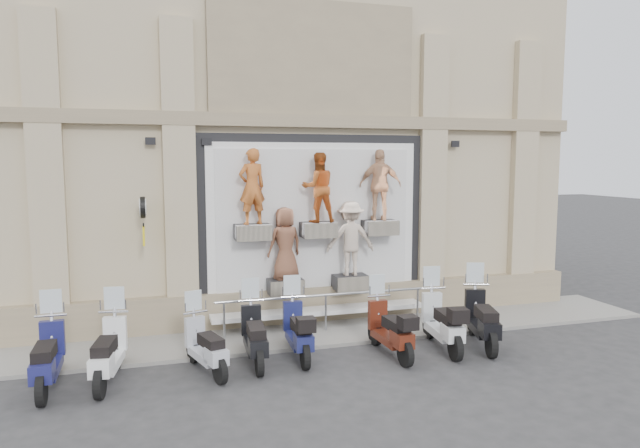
{
  "coord_description": "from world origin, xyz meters",
  "views": [
    {
      "loc": [
        -3.78,
        -10.07,
        3.94
      ],
      "look_at": [
        -0.17,
        1.9,
        2.54
      ],
      "focal_mm": 32.0,
      "sensor_mm": 36.0,
      "label": 1
    }
  ],
  "objects_px": {
    "clock_sign_bracket": "(143,214)",
    "scooter_a": "(47,344)",
    "scooter_g": "(442,311)",
    "scooter_h": "(482,307)",
    "guard_rail": "(326,314)",
    "scooter_d": "(254,324)",
    "scooter_e": "(298,319)",
    "scooter_c": "(205,335)",
    "scooter_b": "(108,339)",
    "scooter_f": "(390,318)"
  },
  "relations": [
    {
      "from": "clock_sign_bracket",
      "to": "scooter_a",
      "type": "distance_m",
      "value": 3.33
    },
    {
      "from": "scooter_g",
      "to": "scooter_h",
      "type": "bearing_deg",
      "value": 3.43
    },
    {
      "from": "guard_rail",
      "to": "scooter_d",
      "type": "xyz_separation_m",
      "value": [
        -1.89,
        -1.4,
        0.32
      ]
    },
    {
      "from": "guard_rail",
      "to": "scooter_e",
      "type": "bearing_deg",
      "value": -126.85
    },
    {
      "from": "clock_sign_bracket",
      "to": "scooter_c",
      "type": "distance_m",
      "value": 3.15
    },
    {
      "from": "scooter_a",
      "to": "scooter_c",
      "type": "relative_size",
      "value": 1.12
    },
    {
      "from": "scooter_a",
      "to": "scooter_b",
      "type": "distance_m",
      "value": 0.99
    },
    {
      "from": "scooter_h",
      "to": "scooter_b",
      "type": "bearing_deg",
      "value": -163.27
    },
    {
      "from": "guard_rail",
      "to": "clock_sign_bracket",
      "type": "bearing_deg",
      "value": 173.16
    },
    {
      "from": "guard_rail",
      "to": "scooter_e",
      "type": "relative_size",
      "value": 2.65
    },
    {
      "from": "scooter_d",
      "to": "scooter_e",
      "type": "bearing_deg",
      "value": 7.96
    },
    {
      "from": "scooter_a",
      "to": "scooter_d",
      "type": "height_order",
      "value": "scooter_a"
    },
    {
      "from": "guard_rail",
      "to": "scooter_a",
      "type": "bearing_deg",
      "value": -163.53
    },
    {
      "from": "guard_rail",
      "to": "scooter_a",
      "type": "distance_m",
      "value": 5.78
    },
    {
      "from": "scooter_b",
      "to": "scooter_h",
      "type": "xyz_separation_m",
      "value": [
        7.47,
        -0.14,
        0.04
      ]
    },
    {
      "from": "scooter_f",
      "to": "scooter_a",
      "type": "bearing_deg",
      "value": 176.55
    },
    {
      "from": "clock_sign_bracket",
      "to": "scooter_c",
      "type": "xyz_separation_m",
      "value": [
        1.05,
        -2.12,
        -2.08
      ]
    },
    {
      "from": "scooter_f",
      "to": "scooter_c",
      "type": "bearing_deg",
      "value": 175.99
    },
    {
      "from": "clock_sign_bracket",
      "to": "scooter_f",
      "type": "distance_m",
      "value": 5.58
    },
    {
      "from": "scooter_d",
      "to": "scooter_h",
      "type": "height_order",
      "value": "scooter_h"
    },
    {
      "from": "scooter_e",
      "to": "scooter_h",
      "type": "distance_m",
      "value": 3.95
    },
    {
      "from": "guard_rail",
      "to": "scooter_a",
      "type": "height_order",
      "value": "scooter_a"
    },
    {
      "from": "scooter_c",
      "to": "scooter_f",
      "type": "xyz_separation_m",
      "value": [
        3.66,
        -0.11,
        0.05
      ]
    },
    {
      "from": "scooter_h",
      "to": "scooter_c",
      "type": "bearing_deg",
      "value": -163.4
    },
    {
      "from": "scooter_f",
      "to": "scooter_g",
      "type": "relative_size",
      "value": 0.94
    },
    {
      "from": "scooter_d",
      "to": "scooter_e",
      "type": "height_order",
      "value": "scooter_d"
    },
    {
      "from": "scooter_g",
      "to": "scooter_h",
      "type": "xyz_separation_m",
      "value": [
        0.92,
        -0.06,
        0.02
      ]
    },
    {
      "from": "guard_rail",
      "to": "scooter_f",
      "type": "distance_m",
      "value": 1.95
    },
    {
      "from": "scooter_f",
      "to": "guard_rail",
      "type": "bearing_deg",
      "value": 112.26
    },
    {
      "from": "clock_sign_bracket",
      "to": "scooter_f",
      "type": "xyz_separation_m",
      "value": [
        4.7,
        -2.22,
        -2.03
      ]
    },
    {
      "from": "guard_rail",
      "to": "scooter_h",
      "type": "bearing_deg",
      "value": -31.23
    },
    {
      "from": "scooter_c",
      "to": "scooter_e",
      "type": "xyz_separation_m",
      "value": [
        1.85,
        0.32,
        0.05
      ]
    },
    {
      "from": "scooter_f",
      "to": "scooter_g",
      "type": "distance_m",
      "value": 1.21
    },
    {
      "from": "guard_rail",
      "to": "scooter_e",
      "type": "height_order",
      "value": "scooter_e"
    },
    {
      "from": "scooter_b",
      "to": "scooter_g",
      "type": "xyz_separation_m",
      "value": [
        6.55,
        -0.08,
        0.02
      ]
    },
    {
      "from": "guard_rail",
      "to": "scooter_f",
      "type": "relative_size",
      "value": 2.66
    },
    {
      "from": "scooter_g",
      "to": "scooter_c",
      "type": "bearing_deg",
      "value": -173.3
    },
    {
      "from": "clock_sign_bracket",
      "to": "scooter_g",
      "type": "relative_size",
      "value": 0.51
    },
    {
      "from": "scooter_c",
      "to": "scooter_d",
      "type": "distance_m",
      "value": 0.99
    },
    {
      "from": "scooter_a",
      "to": "guard_rail",
      "type": "bearing_deg",
      "value": 16.14
    },
    {
      "from": "scooter_b",
      "to": "scooter_g",
      "type": "relative_size",
      "value": 0.97
    },
    {
      "from": "scooter_g",
      "to": "guard_rail",
      "type": "bearing_deg",
      "value": 147.02
    },
    {
      "from": "clock_sign_bracket",
      "to": "scooter_b",
      "type": "distance_m",
      "value": 2.97
    },
    {
      "from": "scooter_b",
      "to": "scooter_h",
      "type": "relative_size",
      "value": 0.95
    },
    {
      "from": "clock_sign_bracket",
      "to": "scooter_a",
      "type": "height_order",
      "value": "clock_sign_bracket"
    },
    {
      "from": "scooter_e",
      "to": "clock_sign_bracket",
      "type": "bearing_deg",
      "value": 151.66
    },
    {
      "from": "scooter_d",
      "to": "scooter_h",
      "type": "distance_m",
      "value": 4.83
    },
    {
      "from": "scooter_b",
      "to": "scooter_g",
      "type": "height_order",
      "value": "scooter_g"
    },
    {
      "from": "scooter_b",
      "to": "scooter_e",
      "type": "height_order",
      "value": "scooter_b"
    },
    {
      "from": "guard_rail",
      "to": "scooter_c",
      "type": "height_order",
      "value": "scooter_c"
    }
  ]
}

